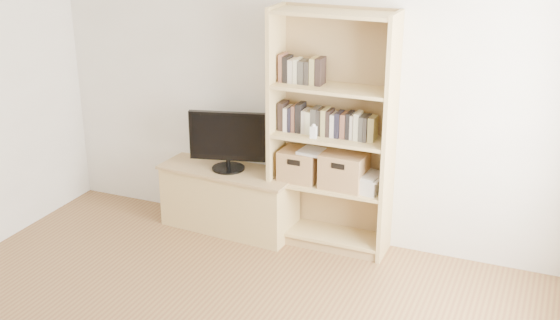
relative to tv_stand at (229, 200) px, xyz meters
The scene contains 11 objects.
back_wall 1.21m from the tv_stand, 20.41° to the left, with size 4.50×0.02×2.60m, color silver.
tv_stand is the anchor object (origin of this frame).
bookshelf 1.15m from the tv_stand, ahead, with size 0.98×0.35×1.96m, color tan.
television 0.55m from the tv_stand, ahead, with size 0.65×0.05×0.51m, color black.
books_row_mid 1.22m from the tv_stand, ahead, with size 0.90×0.17×0.24m, color black.
books_row_upper 1.38m from the tv_stand, ahead, with size 0.39×0.14×0.20m, color black.
baby_monitor 1.09m from the tv_stand, ahead, with size 0.05×0.03×0.10m, color white.
basket_left 0.76m from the tv_stand, ahead, with size 0.31×0.26×0.26m, color olive.
basket_right 1.11m from the tv_stand, ahead, with size 0.35×0.29×0.29m, color olive.
laptop 0.97m from the tv_stand, ahead, with size 0.30×0.21×0.02m, color silver.
magazine_stack 1.28m from the tv_stand, ahead, with size 0.17×0.25×0.12m, color beige.
Camera 1 is at (1.99, -2.69, 2.74)m, focal length 45.00 mm.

